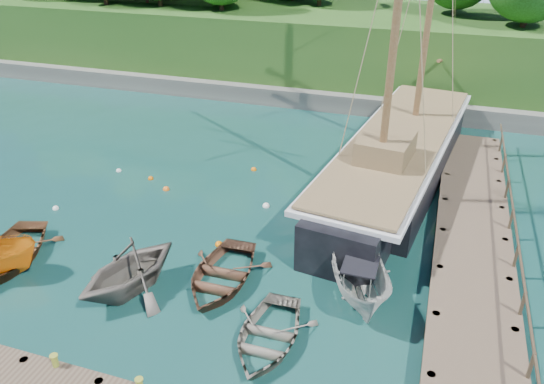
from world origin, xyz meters
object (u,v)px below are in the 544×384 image
Objects in this scene: cabin_boat_white at (358,294)px; rowboat_0 at (12,260)px; rowboat_3 at (267,342)px; rowboat_1 at (132,290)px; schooner at (397,161)px; rowboat_2 at (221,282)px.

rowboat_0 is at bearing 168.80° from cabin_boat_white.
rowboat_0 is at bearing 173.32° from rowboat_3.
schooner reaches higher than rowboat_1.
rowboat_2 is (3.16, 1.54, 0.00)m from rowboat_1.
cabin_boat_white is at bearing 35.63° from rowboat_1.
rowboat_3 is 4.35m from cabin_boat_white.
cabin_boat_white is (8.51, 2.48, 0.00)m from rowboat_1.
rowboat_3 is (5.99, -1.07, 0.00)m from rowboat_1.
schooner reaches higher than rowboat_3.
rowboat_3 is 0.16× the size of schooner.
rowboat_1 is at bearing 175.83° from cabin_boat_white.
schooner is (0.20, 10.53, 1.07)m from cabin_boat_white.
rowboat_1 is 15.70m from schooner.
schooner is at bearing 24.25° from rowboat_0.
rowboat_1 is 3.52m from rowboat_2.
rowboat_0 is 0.18× the size of schooner.
rowboat_0 is 1.08× the size of rowboat_1.
rowboat_0 is 11.98m from rowboat_3.
rowboat_2 reaches higher than rowboat_3.
schooner is (2.72, 14.08, 1.07)m from rowboat_3.
rowboat_3 is (11.92, -1.20, 0.00)m from rowboat_0.
rowboat_3 is 14.38m from schooner.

